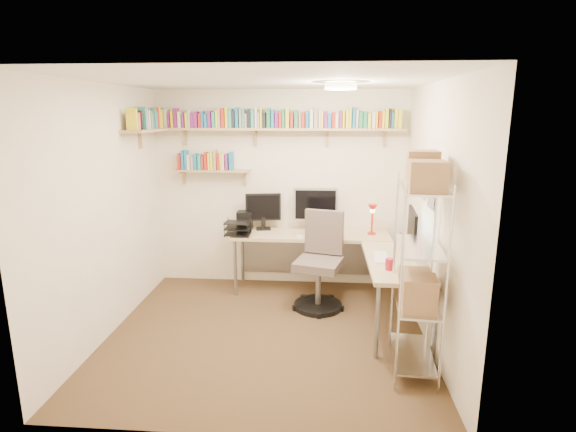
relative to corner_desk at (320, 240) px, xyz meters
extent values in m
plane|color=#4C3720|center=(-0.54, -0.96, -0.74)|extent=(3.20, 3.20, 0.00)
cube|color=beige|center=(-0.54, 0.54, 0.51)|extent=(3.20, 0.04, 2.50)
cube|color=beige|center=(-2.14, -0.96, 0.51)|extent=(0.04, 3.00, 2.50)
cube|color=beige|center=(1.06, -0.96, 0.51)|extent=(0.04, 3.00, 2.50)
cube|color=beige|center=(-0.54, -2.46, 0.51)|extent=(3.20, 0.04, 2.50)
cube|color=white|center=(-0.54, -0.96, 1.76)|extent=(3.20, 3.00, 0.04)
cube|color=white|center=(1.05, -0.41, 0.81)|extent=(0.01, 0.30, 0.42)
cube|color=silver|center=(1.05, -0.81, 0.76)|extent=(0.01, 0.28, 0.38)
cylinder|color=#FFEAC6|center=(0.16, -0.76, 1.72)|extent=(0.30, 0.30, 0.06)
cube|color=tan|center=(-0.54, 0.41, 1.28)|extent=(3.05, 0.25, 0.03)
cube|color=tan|center=(-2.01, -0.01, 1.28)|extent=(0.25, 1.00, 0.03)
cube|color=tan|center=(-1.39, 0.44, 0.76)|extent=(0.95, 0.20, 0.02)
cube|color=tan|center=(-1.74, 0.48, 1.21)|extent=(0.03, 0.20, 0.20)
cube|color=tan|center=(-0.84, 0.48, 1.21)|extent=(0.03, 0.20, 0.20)
cube|color=tan|center=(0.06, 0.48, 1.21)|extent=(0.03, 0.20, 0.20)
cube|color=tan|center=(0.76, 0.48, 1.21)|extent=(0.03, 0.20, 0.20)
cube|color=gray|center=(-2.00, 0.41, 1.39)|extent=(0.03, 0.11, 0.20)
cube|color=beige|center=(-1.97, 0.41, 1.40)|extent=(0.03, 0.12, 0.21)
cube|color=beige|center=(-1.93, 0.41, 1.40)|extent=(0.03, 0.14, 0.23)
cube|color=#7B2071|center=(-1.89, 0.41, 1.38)|extent=(0.03, 0.15, 0.18)
cube|color=yellow|center=(-1.85, 0.41, 1.39)|extent=(0.03, 0.14, 0.21)
cube|color=#7B2071|center=(-1.81, 0.41, 1.41)|extent=(0.04, 0.12, 0.24)
cube|color=beige|center=(-1.75, 0.41, 1.39)|extent=(0.04, 0.15, 0.20)
cube|color=#7B2071|center=(-1.71, 0.41, 1.38)|extent=(0.03, 0.14, 0.18)
cube|color=yellow|center=(-1.67, 0.41, 1.38)|extent=(0.03, 0.13, 0.18)
cube|color=beige|center=(-1.63, 0.41, 1.40)|extent=(0.02, 0.12, 0.22)
cube|color=#7B2071|center=(-1.60, 0.41, 1.38)|extent=(0.03, 0.14, 0.17)
cube|color=#7B2071|center=(-1.55, 0.41, 1.39)|extent=(0.04, 0.14, 0.20)
cube|color=red|center=(-1.50, 0.41, 1.38)|extent=(0.03, 0.13, 0.17)
cube|color=#1E6D9D|center=(-1.47, 0.41, 1.39)|extent=(0.03, 0.13, 0.20)
cube|color=#1E6D9D|center=(-1.43, 0.41, 1.38)|extent=(0.04, 0.14, 0.17)
cube|color=#7B2071|center=(-1.38, 0.41, 1.39)|extent=(0.04, 0.15, 0.20)
cube|color=teal|center=(-1.33, 0.41, 1.39)|extent=(0.03, 0.14, 0.19)
cube|color=yellow|center=(-1.29, 0.41, 1.40)|extent=(0.03, 0.13, 0.21)
cube|color=gray|center=(-1.26, 0.41, 1.40)|extent=(0.03, 0.14, 0.22)
cube|color=red|center=(-1.22, 0.41, 1.41)|extent=(0.04, 0.15, 0.24)
cube|color=yellow|center=(-1.17, 0.41, 1.41)|extent=(0.04, 0.11, 0.25)
cube|color=teal|center=(-1.12, 0.41, 1.41)|extent=(0.04, 0.14, 0.23)
cube|color=black|center=(-1.09, 0.41, 1.39)|extent=(0.03, 0.12, 0.21)
cube|color=#1E6D9D|center=(-1.04, 0.41, 1.41)|extent=(0.04, 0.13, 0.25)
cube|color=gray|center=(-1.00, 0.41, 1.40)|extent=(0.03, 0.12, 0.23)
cube|color=teal|center=(-0.96, 0.41, 1.41)|extent=(0.03, 0.11, 0.23)
cube|color=gray|center=(-0.93, 0.41, 1.38)|extent=(0.02, 0.13, 0.17)
cube|color=black|center=(-0.90, 0.41, 1.40)|extent=(0.04, 0.12, 0.23)
cube|color=teal|center=(-0.85, 0.41, 1.40)|extent=(0.04, 0.12, 0.22)
cube|color=beige|center=(-0.81, 0.41, 1.41)|extent=(0.03, 0.13, 0.24)
cube|color=gray|center=(-0.77, 0.41, 1.38)|extent=(0.02, 0.15, 0.19)
cube|color=yellow|center=(-0.74, 0.41, 1.41)|extent=(0.02, 0.12, 0.23)
cube|color=black|center=(-0.71, 0.41, 1.38)|extent=(0.04, 0.14, 0.19)
cube|color=#297B4C|center=(-0.65, 0.41, 1.41)|extent=(0.04, 0.12, 0.24)
cube|color=#1E6D9D|center=(-0.60, 0.41, 1.40)|extent=(0.04, 0.14, 0.22)
cube|color=#7B2071|center=(-0.56, 0.41, 1.39)|extent=(0.04, 0.11, 0.19)
cube|color=red|center=(-0.51, 0.41, 1.38)|extent=(0.03, 0.14, 0.18)
cube|color=#297B4C|center=(-0.47, 0.41, 1.40)|extent=(0.03, 0.12, 0.22)
cube|color=yellow|center=(-0.42, 0.41, 1.41)|extent=(0.04, 0.15, 0.23)
cube|color=red|center=(-0.37, 0.41, 1.38)|extent=(0.03, 0.11, 0.18)
cube|color=#297B4C|center=(-0.32, 0.41, 1.40)|extent=(0.04, 0.12, 0.21)
cube|color=gray|center=(-0.27, 0.41, 1.38)|extent=(0.02, 0.12, 0.17)
cube|color=red|center=(-0.23, 0.41, 1.38)|extent=(0.04, 0.12, 0.19)
cube|color=#1E6D9D|center=(-0.18, 0.41, 1.39)|extent=(0.04, 0.13, 0.21)
cube|color=beige|center=(-0.13, 0.41, 1.40)|extent=(0.04, 0.15, 0.22)
cube|color=gray|center=(-0.08, 0.41, 1.42)|extent=(0.04, 0.12, 0.25)
cube|color=beige|center=(-0.03, 0.41, 1.39)|extent=(0.02, 0.11, 0.21)
cube|color=yellow|center=(0.00, 0.41, 1.40)|extent=(0.03, 0.13, 0.21)
cube|color=#7B2071|center=(0.04, 0.41, 1.39)|extent=(0.04, 0.14, 0.20)
cube|color=#1E6D9D|center=(0.08, 0.41, 1.38)|extent=(0.04, 0.12, 0.17)
cube|color=red|center=(0.13, 0.41, 1.39)|extent=(0.03, 0.11, 0.19)
cube|color=beige|center=(0.17, 0.41, 1.38)|extent=(0.03, 0.13, 0.17)
cube|color=#7B2071|center=(0.22, 0.41, 1.40)|extent=(0.03, 0.14, 0.21)
cube|color=yellow|center=(0.25, 0.41, 1.40)|extent=(0.02, 0.14, 0.22)
cube|color=yellow|center=(0.30, 0.41, 1.39)|extent=(0.04, 0.12, 0.21)
cube|color=yellow|center=(0.33, 0.41, 1.40)|extent=(0.02, 0.14, 0.23)
cube|color=#1E6D9D|center=(0.38, 0.41, 1.42)|extent=(0.04, 0.15, 0.25)
cube|color=beige|center=(0.41, 0.41, 1.40)|extent=(0.03, 0.11, 0.22)
cube|color=#297B4C|center=(0.46, 0.41, 1.39)|extent=(0.04, 0.12, 0.19)
cube|color=#297B4C|center=(0.51, 0.41, 1.39)|extent=(0.04, 0.14, 0.20)
cube|color=yellow|center=(0.56, 0.41, 1.38)|extent=(0.04, 0.13, 0.18)
cube|color=beige|center=(0.61, 0.41, 1.39)|extent=(0.04, 0.15, 0.19)
cube|color=yellow|center=(0.64, 0.41, 1.39)|extent=(0.02, 0.14, 0.20)
cube|color=red|center=(0.69, 0.41, 1.39)|extent=(0.04, 0.11, 0.20)
cube|color=yellow|center=(0.72, 0.41, 1.39)|extent=(0.03, 0.12, 0.20)
cube|color=yellow|center=(0.76, 0.41, 1.41)|extent=(0.04, 0.12, 0.23)
cube|color=black|center=(0.80, 0.41, 1.41)|extent=(0.03, 0.15, 0.23)
cube|color=#1E6D9D|center=(0.83, 0.41, 1.38)|extent=(0.03, 0.15, 0.19)
cube|color=yellow|center=(0.87, 0.41, 1.40)|extent=(0.04, 0.13, 0.22)
cube|color=yellow|center=(0.92, 0.41, 1.40)|extent=(0.04, 0.14, 0.22)
cube|color=yellow|center=(-2.01, -0.45, 1.41)|extent=(0.12, 0.03, 0.23)
cube|color=gray|center=(-2.01, -0.40, 1.38)|extent=(0.13, 0.04, 0.18)
cube|color=red|center=(-2.01, -0.36, 1.38)|extent=(0.11, 0.02, 0.19)
cube|color=black|center=(-2.01, -0.32, 1.39)|extent=(0.13, 0.03, 0.20)
cube|color=black|center=(-2.01, -0.27, 1.38)|extent=(0.11, 0.03, 0.18)
cube|color=teal|center=(-2.01, -0.23, 1.41)|extent=(0.14, 0.04, 0.23)
cube|color=gray|center=(-2.01, -0.18, 1.41)|extent=(0.14, 0.04, 0.25)
cube|color=beige|center=(-2.01, -0.13, 1.40)|extent=(0.15, 0.04, 0.21)
cube|color=#1E6D9D|center=(-2.01, -0.08, 1.41)|extent=(0.12, 0.03, 0.24)
cube|color=gray|center=(-2.01, -0.04, 1.39)|extent=(0.13, 0.03, 0.20)
cube|color=teal|center=(-2.01, 0.00, 1.38)|extent=(0.14, 0.03, 0.18)
cube|color=#297B4C|center=(-2.01, 0.03, 1.40)|extent=(0.11, 0.03, 0.22)
cube|color=teal|center=(-2.01, 0.08, 1.41)|extent=(0.14, 0.04, 0.23)
cube|color=#1E6D9D|center=(-2.01, 0.12, 1.39)|extent=(0.13, 0.04, 0.20)
cube|color=red|center=(-2.01, 0.18, 1.41)|extent=(0.13, 0.04, 0.24)
cube|color=yellow|center=(-2.01, 0.22, 1.41)|extent=(0.13, 0.03, 0.25)
cube|color=yellow|center=(-2.01, 0.26, 1.39)|extent=(0.11, 0.02, 0.20)
cube|color=yellow|center=(-2.01, 0.30, 1.40)|extent=(0.14, 0.04, 0.22)
cube|color=black|center=(-2.01, 0.35, 1.39)|extent=(0.11, 0.04, 0.20)
cube|color=#297B4C|center=(-2.01, 0.39, 1.41)|extent=(0.11, 0.02, 0.24)
cube|color=red|center=(-1.79, 0.44, 0.87)|extent=(0.04, 0.11, 0.20)
cube|color=#1E6D9D|center=(-1.75, 0.44, 0.89)|extent=(0.03, 0.15, 0.24)
cube|color=#1E6D9D|center=(-1.71, 0.44, 0.89)|extent=(0.03, 0.13, 0.24)
cube|color=beige|center=(-1.68, 0.44, 0.86)|extent=(0.04, 0.12, 0.19)
cube|color=gray|center=(-1.63, 0.44, 0.86)|extent=(0.03, 0.13, 0.18)
cube|color=#1E6D9D|center=(-1.59, 0.44, 0.87)|extent=(0.04, 0.13, 0.20)
cube|color=teal|center=(-1.54, 0.44, 0.86)|extent=(0.04, 0.12, 0.19)
cube|color=red|center=(-1.50, 0.44, 0.86)|extent=(0.03, 0.11, 0.18)
cube|color=red|center=(-1.46, 0.44, 0.88)|extent=(0.04, 0.11, 0.22)
cube|color=yellow|center=(-1.41, 0.44, 0.87)|extent=(0.02, 0.14, 0.21)
cube|color=yellow|center=(-1.38, 0.44, 0.88)|extent=(0.03, 0.13, 0.22)
cube|color=gray|center=(-1.34, 0.44, 0.89)|extent=(0.03, 0.12, 0.25)
cube|color=red|center=(-1.30, 0.44, 0.87)|extent=(0.03, 0.11, 0.20)
cube|color=yellow|center=(-1.26, 0.44, 0.88)|extent=(0.03, 0.11, 0.22)
cube|color=beige|center=(-1.23, 0.44, 0.87)|extent=(0.03, 0.14, 0.20)
cube|color=#7B2071|center=(-1.19, 0.44, 0.87)|extent=(0.03, 0.14, 0.20)
cube|color=#1E6D9D|center=(-1.14, 0.44, 0.88)|extent=(0.04, 0.12, 0.22)
cube|color=beige|center=(-0.12, 0.26, -0.01)|extent=(1.94, 0.61, 0.04)
cube|color=beige|center=(0.78, -0.73, -0.01)|extent=(0.61, 1.32, 0.04)
cylinder|color=gray|center=(-1.04, 0.00, -0.39)|extent=(0.04, 0.04, 0.71)
cylinder|color=gray|center=(-1.04, 0.51, -0.39)|extent=(0.04, 0.04, 0.71)
cylinder|color=gray|center=(1.04, 0.51, -0.39)|extent=(0.04, 0.04, 0.71)
cylinder|color=gray|center=(0.53, -1.34, -0.39)|extent=(0.04, 0.04, 0.71)
cylinder|color=gray|center=(1.04, -1.34, -0.39)|extent=(0.04, 0.04, 0.71)
cube|color=gray|center=(-0.12, 0.52, -0.34)|extent=(1.83, 0.02, 0.56)
cube|color=silver|center=(-0.07, 0.38, 0.35)|extent=(0.56, 0.03, 0.43)
cube|color=black|center=(-0.07, 0.36, 0.35)|extent=(0.51, 0.00, 0.37)
cube|color=black|center=(-0.73, 0.38, 0.31)|extent=(0.45, 0.03, 0.35)
cube|color=black|center=(0.92, -0.68, 0.33)|extent=(0.03, 0.59, 0.39)
cube|color=white|center=(0.90, -0.68, 0.33)|extent=(0.00, 0.53, 0.33)
cube|color=white|center=(-0.07, 0.07, 0.02)|extent=(0.43, 0.13, 0.02)
cube|color=white|center=(0.63, -0.68, 0.02)|extent=(0.13, 0.41, 0.02)
cylinder|color=red|center=(0.63, 0.26, 0.02)|extent=(0.10, 0.10, 0.02)
cylinder|color=red|center=(0.63, 0.26, 0.17)|extent=(0.02, 0.02, 0.29)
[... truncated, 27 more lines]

